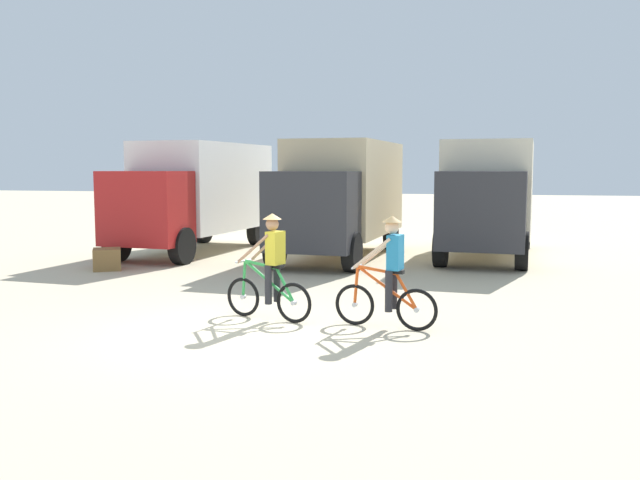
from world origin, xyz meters
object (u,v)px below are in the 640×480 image
(cyclist_cowboy_hat, at_px, (389,276))
(supply_crate, at_px, (107,259))
(box_truck_cream_rv, at_px, (489,192))
(box_truck_avon_van, at_px, (197,191))
(cyclist_orange_shirt, at_px, (271,271))
(box_truck_tan_camper, at_px, (341,193))

(cyclist_cowboy_hat, bearing_deg, supply_crate, 149.22)
(box_truck_cream_rv, height_order, supply_crate, box_truck_cream_rv)
(box_truck_avon_van, xyz_separation_m, cyclist_orange_shirt, (5.18, -8.71, -1.03))
(box_truck_tan_camper, bearing_deg, supply_crate, -143.66)
(cyclist_orange_shirt, relative_size, cyclist_cowboy_hat, 1.00)
(cyclist_orange_shirt, xyz_separation_m, supply_crate, (-5.82, 4.54, -0.57))
(box_truck_cream_rv, relative_size, supply_crate, 9.91)
(box_truck_tan_camper, height_order, cyclist_cowboy_hat, box_truck_tan_camper)
(cyclist_cowboy_hat, xyz_separation_m, supply_crate, (-7.85, 4.68, -0.57))
(cyclist_cowboy_hat, bearing_deg, box_truck_avon_van, 129.16)
(cyclist_orange_shirt, bearing_deg, box_truck_tan_camper, 93.72)
(box_truck_cream_rv, distance_m, supply_crate, 10.87)
(box_truck_avon_van, relative_size, supply_crate, 9.94)
(box_truck_cream_rv, xyz_separation_m, cyclist_orange_shirt, (-3.60, -9.74, -1.03))
(box_truck_tan_camper, relative_size, box_truck_cream_rv, 1.00)
(cyclist_orange_shirt, distance_m, cyclist_cowboy_hat, 2.04)
(cyclist_cowboy_hat, height_order, supply_crate, cyclist_cowboy_hat)
(box_truck_cream_rv, relative_size, cyclist_cowboy_hat, 3.79)
(box_truck_cream_rv, bearing_deg, box_truck_tan_camper, -162.24)
(box_truck_avon_van, distance_m, cyclist_orange_shirt, 10.19)
(supply_crate, bearing_deg, box_truck_avon_van, 81.30)
(box_truck_tan_camper, distance_m, cyclist_cowboy_hat, 8.99)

